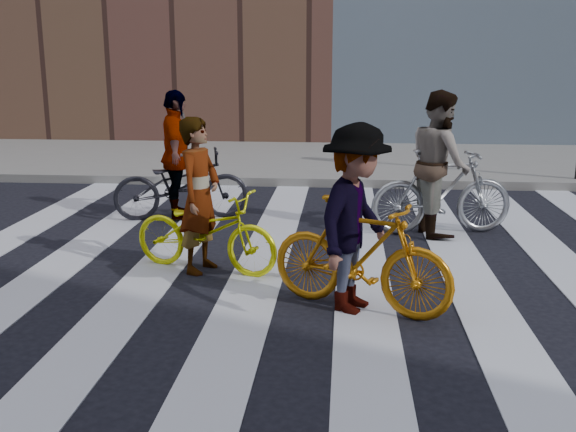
# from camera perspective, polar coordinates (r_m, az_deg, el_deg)

# --- Properties ---
(ground) EXTENTS (100.00, 100.00, 0.00)m
(ground) POSITION_cam_1_polar(r_m,az_deg,el_deg) (6.91, 1.79, -5.55)
(ground) COLOR black
(ground) RESTS_ON ground
(sidewalk_far) EXTENTS (100.00, 5.00, 0.15)m
(sidewalk_far) POSITION_cam_1_polar(r_m,az_deg,el_deg) (14.20, 3.44, 4.65)
(sidewalk_far) COLOR gray
(sidewalk_far) RESTS_ON ground
(zebra_crosswalk) EXTENTS (8.25, 10.00, 0.01)m
(zebra_crosswalk) POSITION_cam_1_polar(r_m,az_deg,el_deg) (6.91, 1.79, -5.50)
(zebra_crosswalk) COLOR silver
(zebra_crosswalk) RESTS_ON ground
(bike_yellow_left) EXTENTS (1.76, 1.06, 0.87)m
(bike_yellow_left) POSITION_cam_1_polar(r_m,az_deg,el_deg) (7.18, -7.02, -1.26)
(bike_yellow_left) COLOR #EFF60D
(bike_yellow_left) RESTS_ON ground
(bike_silver_mid) EXTENTS (1.90, 0.86, 1.10)m
(bike_silver_mid) POSITION_cam_1_polar(r_m,az_deg,el_deg) (8.82, 12.90, 2.02)
(bike_silver_mid) COLOR #9A9EA3
(bike_silver_mid) RESTS_ON ground
(bike_yellow_right) EXTENTS (1.77, 1.15, 1.04)m
(bike_yellow_right) POSITION_cam_1_polar(r_m,az_deg,el_deg) (6.04, 6.15, -3.30)
(bike_yellow_right) COLOR #C6720B
(bike_yellow_right) RESTS_ON ground
(bike_dark_rear) EXTENTS (1.96, 1.08, 0.98)m
(bike_dark_rear) POSITION_cam_1_polar(r_m,az_deg,el_deg) (9.50, -9.05, 2.62)
(bike_dark_rear) COLOR black
(bike_dark_rear) RESTS_ON ground
(rider_left) EXTENTS (0.56, 0.69, 1.64)m
(rider_left) POSITION_cam_1_polar(r_m,az_deg,el_deg) (7.11, -7.50, 1.73)
(rider_left) COLOR slate
(rider_left) RESTS_ON ground
(rider_mid) EXTENTS (0.85, 1.01, 1.84)m
(rider_mid) POSITION_cam_1_polar(r_m,az_deg,el_deg) (8.75, 12.70, 4.38)
(rider_mid) COLOR slate
(rider_mid) RESTS_ON ground
(rider_right) EXTENTS (1.02, 1.26, 1.69)m
(rider_right) POSITION_cam_1_polar(r_m,az_deg,el_deg) (5.95, 5.75, -0.27)
(rider_right) COLOR slate
(rider_right) RESTS_ON ground
(rider_rear) EXTENTS (0.68, 1.13, 1.80)m
(rider_rear) POSITION_cam_1_polar(r_m,az_deg,el_deg) (9.44, -9.43, 5.06)
(rider_rear) COLOR slate
(rider_rear) RESTS_ON ground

